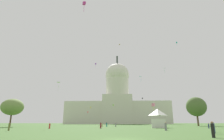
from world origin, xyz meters
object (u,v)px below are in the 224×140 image
at_px(person_olive_front_center, 9,127).
at_px(kite_white_low, 60,84).
at_px(person_grey_mid_right, 116,125).
at_px(kite_pink_low, 153,105).
at_px(kite_orange_high, 120,45).
at_px(kite_red_low, 88,112).
at_px(kite_violet_high, 96,64).
at_px(kite_yellow_low, 91,107).
at_px(tree_west_mid, 12,107).
at_px(person_teal_aisle_center, 107,125).
at_px(person_red_edge_east, 50,126).
at_px(kite_green_high, 164,69).
at_px(kite_lime_low, 113,105).
at_px(kite_magenta_high, 84,3).
at_px(kite_turquoise_high, 177,43).
at_px(person_grey_mid_center, 166,127).
at_px(person_tan_near_tent, 102,125).
at_px(person_navy_back_left, 209,126).
at_px(person_navy_near_tree_west, 213,128).
at_px(event_tent, 158,118).
at_px(tree_east_far, 196,107).
at_px(kite_cyan_mid, 141,77).
at_px(capitol_building, 117,102).
at_px(person_black_deep_crowd, 213,130).
at_px(kite_black_mid, 142,98).
at_px(person_denim_near_tree_east, 214,128).
at_px(person_maroon_back_center, 101,126).

relative_size(person_olive_front_center, kite_white_low, 0.72).
bearing_deg(person_grey_mid_right, kite_pink_low, -98.72).
relative_size(kite_orange_high, kite_red_low, 1.52).
relative_size(kite_violet_high, kite_pink_low, 1.05).
distance_m(person_olive_front_center, kite_yellow_low, 135.66).
bearing_deg(tree_west_mid, person_teal_aisle_center, 11.82).
relative_size(person_red_edge_east, kite_pink_low, 0.41).
bearing_deg(kite_green_high, kite_lime_low, 14.54).
height_order(kite_pink_low, kite_yellow_low, kite_yellow_low).
xyz_separation_m(kite_magenta_high, kite_turquoise_high, (47.56, 65.43, 15.07)).
bearing_deg(person_grey_mid_center, person_tan_near_tent, -136.75).
bearing_deg(kite_violet_high, tree_west_mid, 4.15).
bearing_deg(person_navy_back_left, person_navy_near_tree_west, -179.94).
distance_m(person_red_edge_east, kite_lime_low, 81.54).
xyz_separation_m(person_navy_back_left, person_red_edge_east, (-44.67, -3.95, 0.01)).
height_order(event_tent, tree_east_far, tree_east_far).
bearing_deg(person_red_edge_east, event_tent, -158.77).
distance_m(person_grey_mid_center, kite_cyan_mid, 48.60).
relative_size(kite_magenta_high, kite_red_low, 3.02).
relative_size(capitol_building, person_navy_near_tree_west, 61.87).
bearing_deg(tree_east_far, kite_pink_low, -153.38).
bearing_deg(person_grey_mid_center, person_olive_front_center, -68.90).
height_order(person_black_deep_crowd, kite_red_low, kite_red_low).
bearing_deg(kite_black_mid, kite_lime_low, -6.45).
distance_m(person_grey_mid_right, kite_violet_high, 93.27).
bearing_deg(tree_west_mid, kite_yellow_low, 82.74).
bearing_deg(kite_orange_high, kite_black_mid, -26.41).
bearing_deg(person_navy_near_tree_west, person_tan_near_tent, 174.75).
bearing_deg(kite_pink_low, kite_cyan_mid, 105.70).
bearing_deg(event_tent, kite_yellow_low, 118.59).
xyz_separation_m(person_grey_mid_right, kite_green_high, (38.97, 74.75, 44.36)).
relative_size(person_grey_mid_center, person_red_edge_east, 1.11).
bearing_deg(capitol_building, kite_yellow_low, -125.73).
height_order(person_navy_near_tree_west, kite_violet_high, kite_violet_high).
bearing_deg(person_denim_near_tree_east, person_grey_mid_center, 23.94).
height_order(person_denim_near_tree_east, kite_orange_high, kite_orange_high).
height_order(person_black_deep_crowd, kite_violet_high, kite_violet_high).
bearing_deg(kite_pink_low, person_maroon_back_center, -163.76).
height_order(person_grey_mid_center, kite_pink_low, kite_pink_low).
bearing_deg(person_black_deep_crowd, person_grey_mid_center, 36.56).
relative_size(person_grey_mid_right, kite_orange_high, 0.91).
bearing_deg(person_tan_near_tent, kite_black_mid, -4.77).
height_order(person_black_deep_crowd, kite_pink_low, kite_pink_low).
height_order(capitol_building, person_black_deep_crowd, capitol_building).
bearing_deg(kite_yellow_low, kite_green_high, -171.94).
bearing_deg(kite_black_mid, person_red_edge_east, 28.09).
relative_size(kite_violet_high, kite_magenta_high, 1.12).
xyz_separation_m(person_grey_mid_right, person_teal_aisle_center, (-3.62, -0.50, 0.08)).
height_order(person_navy_back_left, kite_orange_high, kite_orange_high).
bearing_deg(kite_magenta_high, kite_cyan_mid, -57.33).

